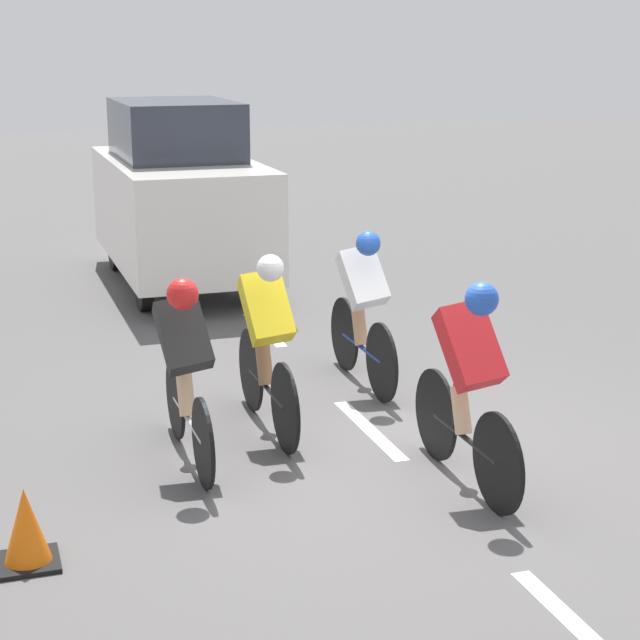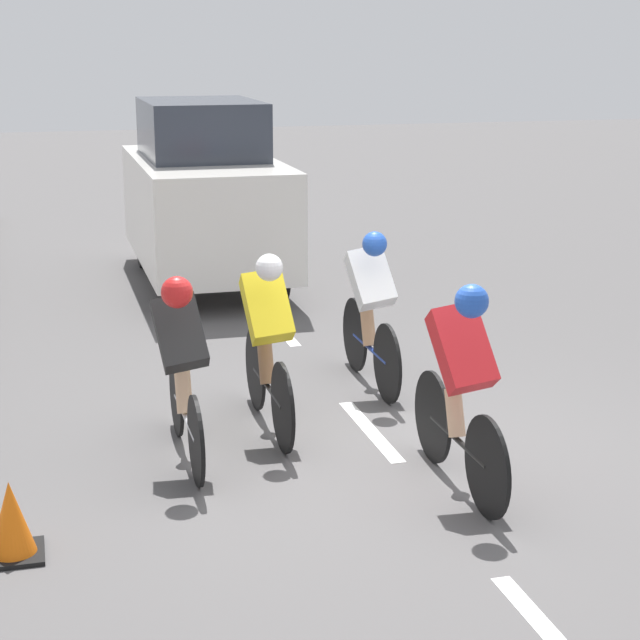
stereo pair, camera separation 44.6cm
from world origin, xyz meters
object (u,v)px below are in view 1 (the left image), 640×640
object	(u,v)px
cyclist_black	(185,364)
support_car	(179,195)
traffic_cone	(26,528)
cyclist_yellow	(267,340)
cyclist_white	(363,305)
cyclist_red	(469,379)

from	to	relation	value
cyclist_black	support_car	world-z (taller)	support_car
support_car	traffic_cone	size ratio (longest dim) A/B	7.77
cyclist_yellow	traffic_cone	world-z (taller)	cyclist_yellow
support_car	cyclist_yellow	bearing A→B (deg)	85.95
cyclist_white	support_car	size ratio (longest dim) A/B	0.43
cyclist_red	cyclist_yellow	world-z (taller)	cyclist_red
cyclist_white	cyclist_yellow	world-z (taller)	cyclist_yellow
support_car	cyclist_white	bearing A→B (deg)	98.92
cyclist_black	traffic_cone	xyz separation A→B (m)	(1.22, 1.22, -0.54)
cyclist_white	cyclist_yellow	xyz separation A→B (m)	(1.12, 0.84, 0.01)
traffic_cone	cyclist_red	bearing A→B (deg)	-176.18
cyclist_red	traffic_cone	size ratio (longest dim) A/B	3.43
cyclist_red	support_car	xyz separation A→B (m)	(0.63, -6.96, 0.33)
cyclist_black	cyclist_yellow	xyz separation A→B (m)	(-0.74, -0.46, -0.00)
cyclist_red	cyclist_yellow	distance (m)	1.80
support_car	traffic_cone	distance (m)	7.59
cyclist_red	support_car	world-z (taller)	support_car
cyclist_red	cyclist_white	world-z (taller)	cyclist_red
cyclist_black	support_car	size ratio (longest dim) A/B	0.44
cyclist_white	cyclist_black	bearing A→B (deg)	34.99
cyclist_white	cyclist_black	world-z (taller)	cyclist_white
cyclist_red	cyclist_white	xyz separation A→B (m)	(-0.10, -2.32, -0.04)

